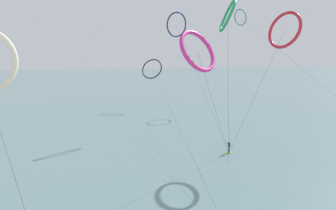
% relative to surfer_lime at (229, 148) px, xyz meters
% --- Properties ---
extents(sea_water, '(400.00, 200.00, 0.08)m').
position_rel_surfer_lime_xyz_m(sea_water, '(-9.81, 79.04, -0.78)').
color(sea_water, slate).
rests_on(sea_water, ground).
extents(surfer_lime, '(1.40, 0.63, 1.70)m').
position_rel_surfer_lime_xyz_m(surfer_lime, '(0.00, 0.00, 0.00)').
color(surfer_lime, '#8CC62D').
rests_on(surfer_lime, ground).
extents(kite_magenta, '(9.65, 9.19, 16.15)m').
position_rel_surfer_lime_xyz_m(kite_magenta, '(-6.88, -6.72, 13.12)').
color(kite_magenta, '#CC288E').
rests_on(kite_magenta, ground).
extents(kite_navy, '(5.74, 17.50, 20.61)m').
position_rel_surfer_lime_xyz_m(kite_navy, '(-3.58, 16.21, 17.57)').
color(kite_navy, navy).
rests_on(kite_navy, ground).
extents(kite_emerald, '(3.74, 5.63, 19.73)m').
position_rel_surfer_lime_xyz_m(kite_emerald, '(-2.41, -3.50, 17.02)').
color(kite_emerald, '#199351').
rests_on(kite_emerald, ground).
extents(kite_crimson, '(9.41, 5.48, 19.24)m').
position_rel_surfer_lime_xyz_m(kite_crimson, '(7.73, 0.92, 15.85)').
color(kite_crimson, red).
rests_on(kite_crimson, ground).
extents(kite_teal, '(2.42, 50.08, 23.74)m').
position_rel_surfer_lime_xyz_m(kite_teal, '(16.42, 32.74, 20.85)').
color(kite_teal, teal).
rests_on(kite_teal, ground).
extents(kite_charcoal, '(5.79, 54.50, 11.86)m').
position_rel_surfer_lime_xyz_m(kite_charcoal, '(-5.42, 33.64, 8.66)').
color(kite_charcoal, black).
rests_on(kite_charcoal, ground).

